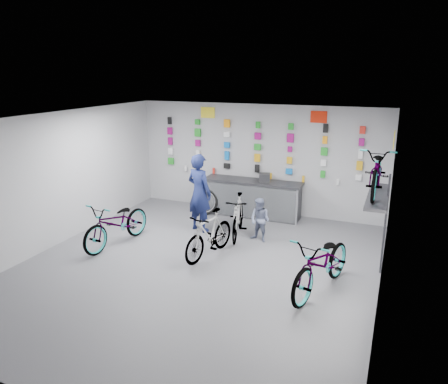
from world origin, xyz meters
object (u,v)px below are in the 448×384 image
at_px(bike_left, 117,223).
at_px(bike_center, 209,234).
at_px(counter, 252,199).
at_px(customer, 260,220).
at_px(bike_service, 238,216).
at_px(bike_right, 322,264).
at_px(clerk, 199,193).

height_order(bike_left, bike_center, bike_left).
bearing_deg(counter, customer, -65.78).
bearing_deg(bike_service, bike_left, -159.75).
height_order(bike_left, bike_service, bike_left).
bearing_deg(bike_right, bike_left, -169.57).
bearing_deg(bike_left, clerk, 57.68).
bearing_deg(bike_right, counter, 141.07).
xyz_separation_m(bike_left, bike_right, (4.70, -0.45, 0.02)).
bearing_deg(bike_center, clerk, 134.04).
bearing_deg(clerk, bike_service, -164.92).
distance_m(clerk, customer, 1.67).
distance_m(bike_left, bike_right, 4.72).
bearing_deg(customer, bike_right, -31.32).
xyz_separation_m(counter, bike_center, (0.01, -2.92, 0.02)).
distance_m(bike_service, customer, 0.58).
bearing_deg(counter, bike_service, -83.58).
relative_size(bike_right, clerk, 1.08).
bearing_deg(customer, bike_left, -137.80).
relative_size(bike_center, clerk, 0.86).
bearing_deg(bike_right, bike_service, 155.70).
height_order(counter, bike_service, bike_service).
bearing_deg(bike_service, bike_center, -109.81).
distance_m(bike_center, clerk, 1.69).
bearing_deg(bike_service, counter, 83.77).
xyz_separation_m(bike_left, clerk, (1.33, 1.58, 0.44)).
distance_m(bike_right, bike_service, 3.06).
distance_m(bike_right, clerk, 3.96).
bearing_deg(customer, clerk, -168.61).
height_order(counter, bike_left, bike_left).
xyz_separation_m(bike_right, customer, (-1.77, 1.90, -0.03)).
xyz_separation_m(counter, bike_right, (2.52, -3.58, 0.06)).
xyz_separation_m(bike_right, bike_service, (-2.34, 1.98, -0.04)).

